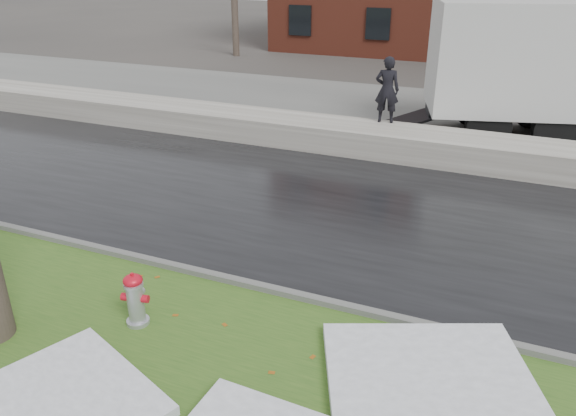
% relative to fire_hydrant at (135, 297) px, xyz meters
% --- Properties ---
extents(ground, '(120.00, 120.00, 0.00)m').
position_rel_fire_hydrant_xyz_m(ground, '(1.70, 0.56, -0.50)').
color(ground, '#47423D').
rests_on(ground, ground).
extents(verge, '(60.00, 4.50, 0.04)m').
position_rel_fire_hydrant_xyz_m(verge, '(1.70, -0.69, -0.48)').
color(verge, '#2F521B').
rests_on(verge, ground).
extents(road, '(60.00, 7.00, 0.03)m').
position_rel_fire_hydrant_xyz_m(road, '(1.70, 5.06, -0.49)').
color(road, black).
rests_on(road, ground).
extents(parking_lot, '(60.00, 9.00, 0.03)m').
position_rel_fire_hydrant_xyz_m(parking_lot, '(1.70, 13.56, -0.49)').
color(parking_lot, slate).
rests_on(parking_lot, ground).
extents(curb, '(60.00, 0.15, 0.14)m').
position_rel_fire_hydrant_xyz_m(curb, '(1.70, 1.56, -0.43)').
color(curb, slate).
rests_on(curb, ground).
extents(snowbank, '(60.00, 1.60, 0.75)m').
position_rel_fire_hydrant_xyz_m(snowbank, '(1.70, 9.26, -0.13)').
color(snowbank, beige).
rests_on(snowbank, ground).
extents(fire_hydrant, '(0.43, 0.39, 0.87)m').
position_rel_fire_hydrant_xyz_m(fire_hydrant, '(0.00, 0.00, 0.00)').
color(fire_hydrant, '#A6A8AE').
rests_on(fire_hydrant, verge).
extents(worker, '(0.73, 0.53, 1.84)m').
position_rel_fire_hydrant_xyz_m(worker, '(1.23, 9.86, 1.17)').
color(worker, black).
rests_on(worker, snowbank).
extents(snow_patch_near, '(3.18, 2.86, 0.16)m').
position_rel_fire_hydrant_xyz_m(snow_patch_near, '(4.23, 0.46, -0.38)').
color(snow_patch_near, white).
rests_on(snow_patch_near, verge).
extents(snow_patch_far, '(2.63, 2.30, 0.14)m').
position_rel_fire_hydrant_xyz_m(snow_patch_far, '(0.29, -1.67, -0.39)').
color(snow_patch_far, white).
rests_on(snow_patch_far, verge).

